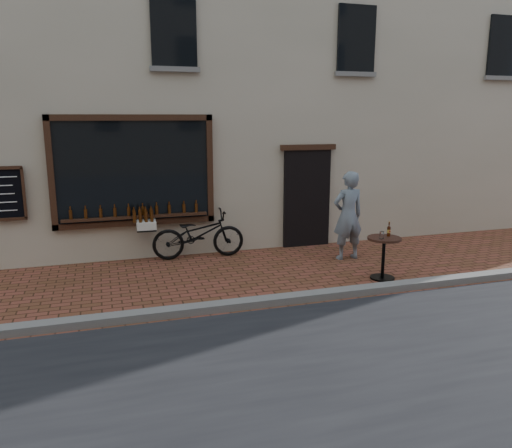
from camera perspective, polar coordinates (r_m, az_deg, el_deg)
name	(u,v)px	position (r m, az deg, el deg)	size (l,w,h in m)	color
ground	(280,308)	(7.91, 2.72, -9.59)	(90.00, 90.00, 0.00)	brown
kerb	(275,300)	(8.06, 2.23, -8.69)	(90.00, 0.25, 0.12)	slate
shop_building	(195,34)	(13.78, -6.97, 20.76)	(28.00, 6.20, 10.00)	beige
cargo_bicycle	(196,234)	(10.54, -6.82, -1.13)	(2.30, 0.74, 1.08)	black
bistro_table	(384,249)	(9.40, 14.40, -2.81)	(0.61, 0.61, 1.05)	black
pedestrian	(348,216)	(10.49, 10.47, 0.95)	(0.67, 0.44, 1.84)	slate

